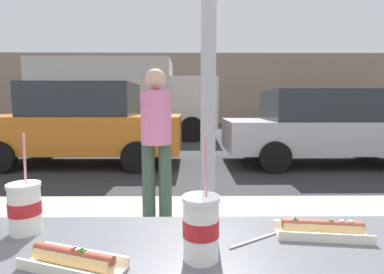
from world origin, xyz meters
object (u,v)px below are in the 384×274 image
object	(u,v)px
soda_cup_right	(201,227)
box_truck	(123,96)
soda_cup_left	(25,207)
hotdog_tray_near	(73,259)
parked_car_silver	(324,127)
pedestrian	(156,135)
parked_car_orange	(83,124)
hotdog_tray_far	(322,229)

from	to	relation	value
soda_cup_right	box_truck	bearing A→B (deg)	103.28
soda_cup_left	hotdog_tray_near	size ratio (longest dim) A/B	1.13
parked_car_silver	pedestrian	size ratio (longest dim) A/B	2.82
soda_cup_left	parked_car_orange	world-z (taller)	parked_car_orange
hotdog_tray_near	hotdog_tray_far	size ratio (longest dim) A/B	0.98
parked_car_orange	soda_cup_right	bearing A→B (deg)	-68.11
soda_cup_left	hotdog_tray_near	xyz separation A→B (m)	(0.23, -0.21, -0.06)
hotdog_tray_far	pedestrian	xyz separation A→B (m)	(-0.76, 2.29, 0.04)
box_truck	soda_cup_left	bearing A→B (deg)	-79.29
soda_cup_right	hotdog_tray_far	size ratio (longest dim) A/B	1.15
hotdog_tray_far	parked_car_silver	world-z (taller)	parked_car_silver
parked_car_silver	pedestrian	xyz separation A→B (m)	(-3.44, -3.65, 0.20)
hotdog_tray_near	hotdog_tray_far	world-z (taller)	same
soda_cup_right	pedestrian	bearing A→B (deg)	98.97
hotdog_tray_far	parked_car_silver	size ratio (longest dim) A/B	0.06
box_truck	parked_car_silver	bearing A→B (deg)	-41.32
soda_cup_left	pedestrian	xyz separation A→B (m)	(0.17, 2.25, -0.02)
hotdog_tray_near	box_truck	distance (m)	11.35
soda_cup_right	parked_car_orange	size ratio (longest dim) A/B	0.07
soda_cup_left	box_truck	size ratio (longest dim) A/B	0.05
hotdog_tray_far	box_truck	size ratio (longest dim) A/B	0.04
soda_cup_left	parked_car_silver	bearing A→B (deg)	58.57
hotdog_tray_far	parked_car_orange	world-z (taller)	parked_car_orange
hotdog_tray_far	parked_car_silver	xyz separation A→B (m)	(2.68, 5.94, -0.16)
parked_car_silver	box_truck	distance (m)	7.59
hotdog_tray_near	box_truck	bearing A→B (deg)	101.66
hotdog_tray_far	hotdog_tray_near	bearing A→B (deg)	-165.94
parked_car_silver	soda_cup_right	bearing A→B (deg)	-116.74
soda_cup_left	parked_car_orange	bearing A→B (deg)	107.75
soda_cup_left	hotdog_tray_far	world-z (taller)	soda_cup_left
parked_car_orange	parked_car_silver	size ratio (longest dim) A/B	0.96
pedestrian	hotdog_tray_near	bearing A→B (deg)	-88.54
hotdog_tray_far	box_truck	bearing A→B (deg)	105.30
soda_cup_left	parked_car_silver	xyz separation A→B (m)	(3.61, 5.90, -0.22)
pedestrian	parked_car_orange	bearing A→B (deg)	119.40
soda_cup_left	hotdog_tray_far	bearing A→B (deg)	-2.15
parked_car_orange	hotdog_tray_far	bearing A→B (deg)	-64.61
hotdog_tray_near	parked_car_orange	size ratio (longest dim) A/B	0.06
hotdog_tray_near	soda_cup_right	bearing A→B (deg)	7.49
soda_cup_right	parked_car_orange	xyz separation A→B (m)	(-2.44, 6.07, -0.16)
soda_cup_left	soda_cup_right	bearing A→B (deg)	-16.99
hotdog_tray_near	box_truck	xyz separation A→B (m)	(-2.29, 11.10, 0.62)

